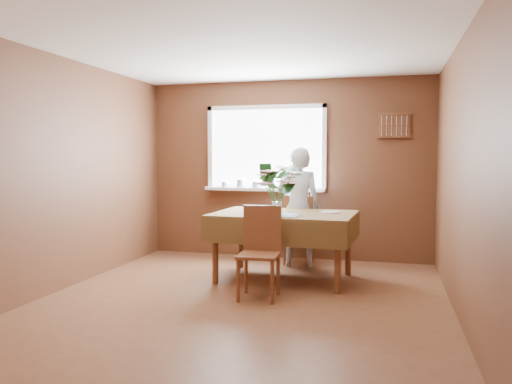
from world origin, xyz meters
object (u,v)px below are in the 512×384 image
(dining_table, at_px, (284,221))
(flower_bouquet, at_px, (277,186))
(chair_far, at_px, (298,227))
(chair_near, at_px, (260,247))
(seated_woman, at_px, (298,207))

(dining_table, distance_m, flower_bouquet, 0.46)
(chair_far, xyz_separation_m, chair_near, (-0.11, -1.61, 0.00))
(dining_table, distance_m, chair_far, 0.86)
(dining_table, relative_size, flower_bouquet, 2.88)
(flower_bouquet, bearing_deg, dining_table, 75.15)
(dining_table, relative_size, seated_woman, 1.07)
(seated_woman, bearing_deg, flower_bouquet, 74.89)
(chair_near, bearing_deg, chair_far, 83.34)
(dining_table, xyz_separation_m, chair_near, (-0.09, -0.76, -0.18))
(chair_near, height_order, flower_bouquet, flower_bouquet)
(seated_woman, xyz_separation_m, flower_bouquet, (-0.08, -0.92, 0.33))
(dining_table, bearing_deg, seated_woman, 90.00)
(chair_near, distance_m, seated_woman, 1.54)
(chair_far, distance_m, chair_near, 1.61)
(chair_near, bearing_deg, seated_woman, 82.49)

